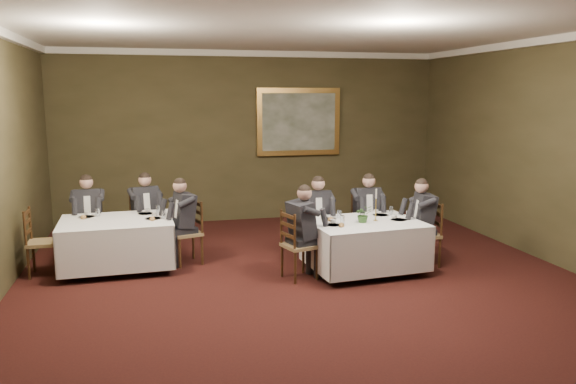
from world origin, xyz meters
name	(u,v)px	position (x,y,z in m)	size (l,w,h in m)	color
ground	(320,301)	(0.00, 0.00, 0.00)	(10.00, 10.00, 0.00)	black
ceiling	(323,19)	(0.00, 0.00, 3.50)	(8.00, 10.00, 0.10)	silver
back_wall	(252,137)	(0.00, 5.00, 1.75)	(8.00, 0.10, 3.50)	#36301B
crown_molding	(323,24)	(0.00, 0.00, 3.44)	(8.00, 10.00, 0.12)	white
table_main	(364,242)	(0.99, 1.03, 0.45)	(1.75, 1.40, 0.67)	black
table_second	(117,240)	(-2.60, 2.01, 0.45)	(1.71, 1.33, 0.67)	black
chair_main_backleft	(316,241)	(0.48, 1.83, 0.28)	(0.45, 0.43, 1.00)	olive
diner_main_backleft	(316,228)	(0.48, 1.82, 0.51)	(0.43, 0.49, 1.35)	black
chair_main_backright	(366,237)	(1.36, 1.91, 0.28)	(0.46, 0.44, 1.00)	olive
diner_main_backright	(366,224)	(1.36, 1.90, 0.51)	(0.43, 0.50, 1.35)	black
chair_main_endleft	(299,259)	(-0.05, 0.94, 0.28)	(0.53, 0.54, 1.00)	olive
diner_main_endleft	(299,244)	(-0.03, 0.94, 0.51)	(0.57, 0.52, 1.35)	black
chair_main_endright	(425,247)	(2.03, 1.12, 0.28)	(0.48, 0.49, 1.00)	olive
diner_main_endright	(425,233)	(2.02, 1.12, 0.51)	(0.53, 0.46, 1.35)	black
chair_sec_backleft	(90,239)	(-3.08, 2.84, 0.28)	(0.45, 0.43, 1.00)	olive
diner_sec_backleft	(89,226)	(-3.08, 2.83, 0.51)	(0.43, 0.49, 1.35)	black
chair_sec_backright	(146,235)	(-2.19, 2.88, 0.28)	(0.54, 0.53, 1.00)	olive
diner_sec_backright	(145,222)	(-2.19, 2.87, 0.51)	(0.52, 0.57, 1.35)	black
chair_sec_endright	(187,246)	(-1.56, 2.06, 0.28)	(0.53, 0.54, 1.00)	olive
diner_sec_endright	(186,232)	(-1.57, 2.06, 0.51)	(0.57, 0.52, 1.35)	black
chair_sec_endleft	(43,256)	(-3.65, 1.97, 0.28)	(0.42, 0.44, 1.00)	olive
centerpiece	(363,213)	(0.95, 0.99, 0.90)	(0.24, 0.21, 0.27)	#2D5926
candlestick	(376,209)	(1.17, 1.05, 0.95)	(0.07, 0.07, 0.49)	gold
place_setting_table_main	(331,216)	(0.57, 1.36, 0.80)	(0.33, 0.31, 0.14)	white
place_setting_table_second	(90,214)	(-3.00, 2.37, 0.80)	(0.33, 0.31, 0.14)	white
painting	(299,122)	(0.99, 4.94, 2.05)	(1.79, 0.09, 1.41)	tan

